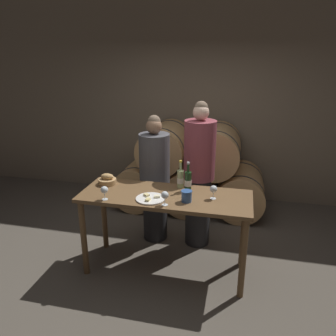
% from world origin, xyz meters
% --- Properties ---
extents(ground_plane, '(10.00, 10.00, 0.00)m').
position_xyz_m(ground_plane, '(0.00, 0.00, 0.00)').
color(ground_plane, '#564F44').
extents(stone_wall_back, '(10.00, 0.12, 3.20)m').
position_xyz_m(stone_wall_back, '(0.00, 2.24, 1.60)').
color(stone_wall_back, '#7F705B').
rests_on(stone_wall_back, ground_plane).
extents(barrel_stack, '(2.27, 0.95, 1.33)m').
position_xyz_m(barrel_stack, '(0.00, 1.65, 0.59)').
color(barrel_stack, tan).
rests_on(barrel_stack, ground_plane).
extents(tasting_table, '(1.79, 0.66, 0.91)m').
position_xyz_m(tasting_table, '(0.00, 0.00, 0.79)').
color(tasting_table, brown).
rests_on(tasting_table, ground_plane).
extents(person_left, '(0.38, 0.38, 1.63)m').
position_xyz_m(person_left, '(-0.29, 0.64, 0.82)').
color(person_left, '#232326').
rests_on(person_left, ground_plane).
extents(person_right, '(0.37, 0.37, 1.81)m').
position_xyz_m(person_right, '(0.27, 0.64, 0.91)').
color(person_right, '#232326').
rests_on(person_right, ground_plane).
extents(wine_bottle_red, '(0.07, 0.07, 0.32)m').
position_xyz_m(wine_bottle_red, '(0.21, 0.16, 1.02)').
color(wine_bottle_red, '#193819').
rests_on(wine_bottle_red, tasting_table).
extents(wine_bottle_white, '(0.07, 0.07, 0.31)m').
position_xyz_m(wine_bottle_white, '(0.12, 0.23, 1.02)').
color(wine_bottle_white, '#ADBC7F').
rests_on(wine_bottle_white, tasting_table).
extents(blue_crock, '(0.11, 0.11, 0.12)m').
position_xyz_m(blue_crock, '(0.25, -0.12, 0.98)').
color(blue_crock, '#335693').
rests_on(blue_crock, tasting_table).
extents(bread_basket, '(0.20, 0.20, 0.12)m').
position_xyz_m(bread_basket, '(-0.70, 0.14, 0.96)').
color(bread_basket, tan).
rests_on(bread_basket, tasting_table).
extents(cheese_plate, '(0.30, 0.30, 0.04)m').
position_xyz_m(cheese_plate, '(-0.12, -0.15, 0.92)').
color(cheese_plate, white).
rests_on(cheese_plate, tasting_table).
extents(wine_glass_far_left, '(0.07, 0.07, 0.14)m').
position_xyz_m(wine_glass_far_left, '(-0.56, -0.25, 1.02)').
color(wine_glass_far_left, white).
rests_on(wine_glass_far_left, tasting_table).
extents(wine_glass_left, '(0.07, 0.07, 0.14)m').
position_xyz_m(wine_glass_left, '(0.06, -0.24, 1.02)').
color(wine_glass_left, white).
rests_on(wine_glass_left, tasting_table).
extents(wine_glass_center, '(0.07, 0.07, 0.14)m').
position_xyz_m(wine_glass_center, '(0.50, 0.01, 1.02)').
color(wine_glass_center, white).
rests_on(wine_glass_center, tasting_table).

